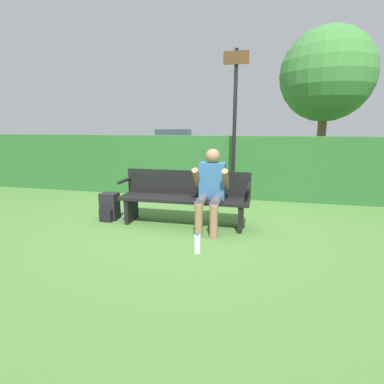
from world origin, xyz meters
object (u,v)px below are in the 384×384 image
at_px(park_bench, 185,197).
at_px(signpost, 235,120).
at_px(backpack, 109,207).
at_px(water_bottle, 197,244).
at_px(tree, 327,75).
at_px(person_seated, 211,187).
at_px(parked_car, 174,140).

xyz_separation_m(park_bench, signpost, (0.59, 1.43, 1.16)).
distance_m(backpack, water_bottle, 1.91).
bearing_deg(tree, person_seated, -117.79).
xyz_separation_m(water_bottle, signpost, (0.17, 2.46, 1.48)).
height_order(backpack, tree, tree).
height_order(water_bottle, tree, tree).
xyz_separation_m(water_bottle, tree, (2.13, 4.91, 2.55)).
relative_size(park_bench, water_bottle, 8.08).
relative_size(park_bench, parked_car, 0.46).
bearing_deg(signpost, water_bottle, -94.06).
relative_size(park_bench, backpack, 4.54).
distance_m(park_bench, parked_car, 14.72).
xyz_separation_m(park_bench, person_seated, (0.42, -0.14, 0.20)).
xyz_separation_m(backpack, tree, (3.78, 3.94, 2.46)).
relative_size(water_bottle, parked_car, 0.06).
relative_size(person_seated, parked_car, 0.27).
distance_m(park_bench, backpack, 1.26).
relative_size(backpack, parked_car, 0.10).
distance_m(water_bottle, signpost, 2.88).
distance_m(park_bench, person_seated, 0.49).
height_order(person_seated, parked_car, parked_car).
distance_m(backpack, parked_car, 14.47).
bearing_deg(park_bench, water_bottle, -68.08).
bearing_deg(signpost, tree, 51.41).
height_order(park_bench, parked_car, parked_car).
relative_size(water_bottle, signpost, 0.09).
relative_size(park_bench, tree, 0.52).
xyz_separation_m(backpack, parked_car, (-3.09, 14.13, 0.41)).
height_order(backpack, parked_car, parked_car).
relative_size(signpost, tree, 0.74).
height_order(person_seated, water_bottle, person_seated).
bearing_deg(park_bench, person_seated, -18.08).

